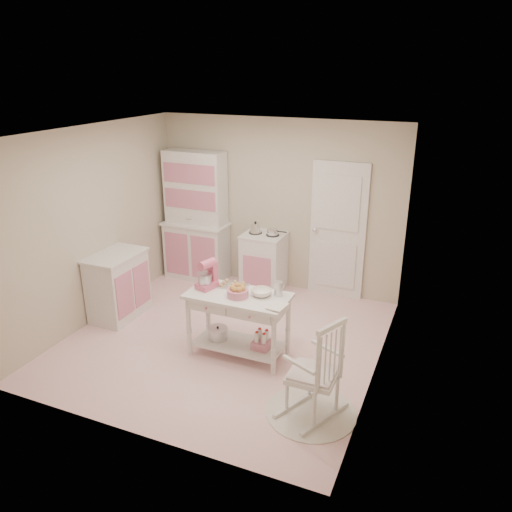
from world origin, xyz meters
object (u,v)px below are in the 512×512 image
Objects in this scene: stand_mixer at (206,275)px; bread_basket at (238,293)px; work_table at (238,325)px; stove at (264,262)px; rocking_chair at (313,366)px; base_cabinet at (118,286)px; hutch at (195,217)px.

stand_mixer reaches higher than bread_basket.
stove is at bearing 102.99° from work_table.
stove is 2.71× the size of stand_mixer.
rocking_chair is at bearing -32.16° from work_table.
bread_basket is (0.02, -0.05, 0.45)m from work_table.
rocking_chair is at bearing -30.76° from bread_basket.
base_cabinet is at bearing -133.79° from stove.
hutch is 1.76m from base_cabinet.
stove is 1.00× the size of base_cabinet.
hutch is at bearing 161.15° from rocking_chair.
stove is at bearing 46.21° from base_cabinet.
bread_basket is at bearing 173.80° from rocking_chair.
stove reaches higher than work_table.
stove is 1.90m from work_table.
work_table is 3.53× the size of stand_mixer.
base_cabinet is 1.96m from work_table.
work_table is (-1.13, 0.71, -0.15)m from rocking_chair.
rocking_chair is 1.77m from stand_mixer.
work_table is (1.95, -0.26, -0.06)m from base_cabinet.
base_cabinet is at bearing 170.95° from bread_basket.
hutch is 8.32× the size of bread_basket.
base_cabinet is 3.68× the size of bread_basket.
hutch is 2.58m from work_table.
stand_mixer is at bearing -9.05° from base_cabinet.
hutch is 2.23m from stand_mixer.
work_table is 4.80× the size of bread_basket.
stove is at bearing 106.03° from stand_mixer.
stove is at bearing 145.91° from rocking_chair.
stove is 3.68× the size of bread_basket.
stand_mixer is at bearing 179.31° from rocking_chair.
bread_basket is at bearing -76.77° from stove.
work_table is at bearing 111.80° from bread_basket.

